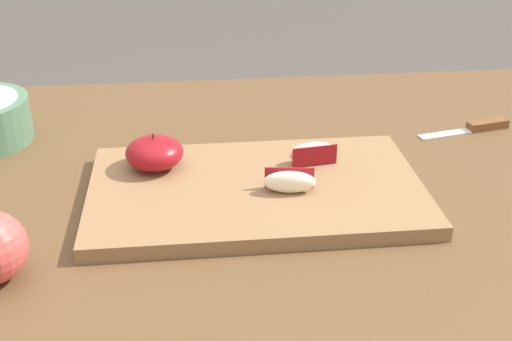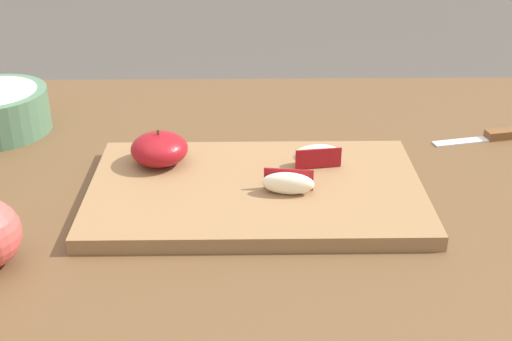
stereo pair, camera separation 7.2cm
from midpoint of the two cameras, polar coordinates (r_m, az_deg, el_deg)
dining_table at (r=0.96m, az=-0.17°, el=-6.90°), size 1.30×0.91×0.74m
cutting_board at (r=0.89m, az=2.32°, el=-1.76°), size 0.44×0.27×0.02m
apple_half_skin_up at (r=0.94m, az=-6.06°, el=1.80°), size 0.08×0.08×0.05m
apple_wedge_middle at (r=0.86m, az=5.14°, el=-1.11°), size 0.07×0.03×0.03m
apple_wedge_right at (r=0.94m, az=7.38°, el=1.28°), size 0.07×0.03×0.03m
paring_knife at (r=1.15m, az=21.70°, el=2.79°), size 0.16×0.05×0.01m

